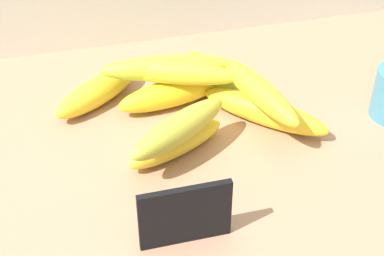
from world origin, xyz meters
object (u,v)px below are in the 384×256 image
Objects in this scene: banana_5 at (179,128)px; banana_8 at (173,72)px; banana_2 at (97,91)px; banana_6 at (167,67)px; chalkboard_sign at (183,217)px; banana_3 at (175,92)px; banana_7 at (259,91)px; banana_0 at (265,111)px; banana_4 at (176,144)px; banana_1 at (214,76)px.

banana_5 is 12.79cm from banana_8.
banana_2 is 0.82× the size of banana_6.
chalkboard_sign reaches higher than banana_3.
banana_6 reaches higher than banana_8.
banana_7 is at bearing -38.01° from banana_6.
banana_4 is at bearing -165.70° from banana_0.
banana_0 is 14.27cm from banana_3.
chalkboard_sign is at bearing -129.74° from banana_7.
banana_7 reaches higher than banana_5.
banana_0 is at bearing -34.32° from banana_3.
banana_2 is 0.79× the size of banana_8.
banana_7 reaches higher than banana_3.
banana_4 is at bearing 79.62° from chalkboard_sign.
chalkboard_sign reaches higher than banana_0.
banana_2 is (-18.71, -0.01, 0.25)cm from banana_1.
banana_8 is (11.16, -3.70, 3.99)cm from banana_2.
banana_5 is at bearing -83.18° from banana_4.
banana_5 is (-14.16, -5.03, 3.48)cm from banana_0.
banana_2 and banana_3 have the same top height.
chalkboard_sign reaches higher than banana_2.
banana_6 reaches higher than banana_4.
banana_2 reaches higher than banana_1.
banana_5 is at bearing -60.72° from banana_2.
chalkboard_sign is at bearing -78.70° from banana_2.
chalkboard_sign is 16.05cm from banana_4.
banana_7 is at bearing -175.31° from banana_0.
chalkboard_sign is 28.65cm from banana_6.
banana_0 is 1.07× the size of banana_7.
banana_6 is at bearing 84.11° from banana_5.
banana_1 is (-4.60, 11.29, -0.14)cm from banana_0.
banana_3 is 0.99× the size of banana_7.
banana_8 is at bearing 144.88° from banana_7.
banana_5 is at bearing -160.43° from banana_0.
chalkboard_sign is 0.53× the size of banana_8.
banana_7 is (13.10, 3.55, 4.20)cm from banana_4.
banana_4 is (-9.73, -14.94, -0.13)cm from banana_1.
banana_1 is (12.59, 30.60, -1.95)cm from chalkboard_sign.
banana_8 is at bearing -18.35° from banana_2.
chalkboard_sign is 0.55× the size of banana_6.
banana_6 is (1.44, 13.92, 0.77)cm from banana_5.
banana_3 is at bearing 142.34° from banana_7.
banana_4 is at bearing -97.28° from banana_6.
banana_0 is 1.00× the size of banana_6.
banana_0 is 1.21× the size of banana_2.
chalkboard_sign is 14.69cm from banana_5.
banana_1 is 0.89× the size of banana_3.
banana_2 reaches higher than banana_0.
banana_8 reaches higher than banana_0.
banana_6 reaches higher than banana_0.
banana_2 is at bearing -179.97° from banana_1.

